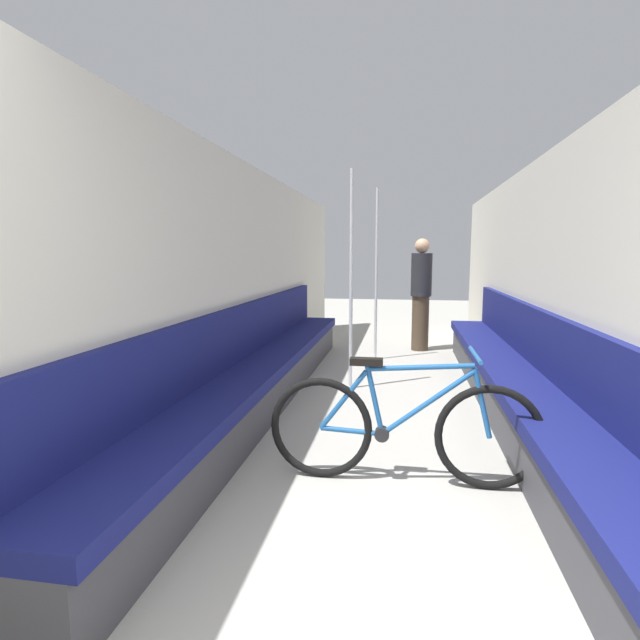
% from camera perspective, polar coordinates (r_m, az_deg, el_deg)
% --- Properties ---
extents(wall_left, '(0.10, 10.53, 2.28)m').
position_cam_1_polar(wall_left, '(4.52, -10.70, 4.01)').
color(wall_left, beige).
rests_on(wall_left, ground).
extents(wall_right, '(0.10, 10.53, 2.28)m').
position_cam_1_polar(wall_right, '(4.42, 25.82, 3.30)').
color(wall_right, beige).
rests_on(wall_right, ground).
extents(bench_seat_row_left, '(0.50, 6.06, 0.94)m').
position_cam_1_polar(bench_seat_row_left, '(4.68, -6.84, -6.22)').
color(bench_seat_row_left, '#3D3D42').
rests_on(bench_seat_row_left, ground).
extents(bench_seat_row_right, '(0.50, 6.06, 0.94)m').
position_cam_1_polar(bench_seat_row_right, '(4.60, 21.57, -6.96)').
color(bench_seat_row_right, '#3D3D42').
rests_on(bench_seat_row_right, ground).
extents(bicycle, '(1.67, 0.46, 0.84)m').
position_cam_1_polar(bicycle, '(3.17, 9.41, -12.17)').
color(bicycle, black).
rests_on(bicycle, ground).
extents(grab_pole_near, '(0.08, 0.08, 2.26)m').
position_cam_1_polar(grab_pole_near, '(6.65, 6.45, 4.87)').
color(grab_pole_near, gray).
rests_on(grab_pole_near, ground).
extents(grab_pole_far, '(0.08, 0.08, 2.26)m').
position_cam_1_polar(grab_pole_far, '(5.16, 3.57, 4.13)').
color(grab_pole_far, gray).
rests_on(grab_pole_far, ground).
extents(passenger_standing, '(0.30, 0.30, 1.63)m').
position_cam_1_polar(passenger_standing, '(7.42, 11.47, 3.02)').
color(passenger_standing, '#473828').
rests_on(passenger_standing, ground).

